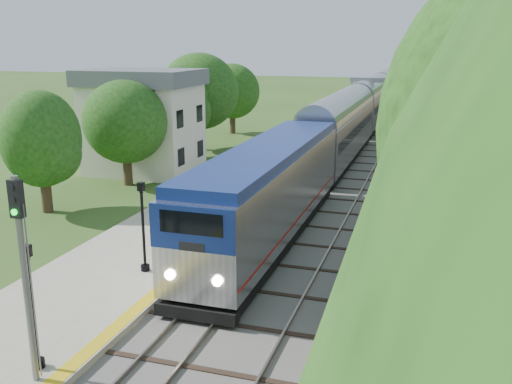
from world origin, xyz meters
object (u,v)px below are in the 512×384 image
(lamppost_far, at_px, (143,232))
(signal_platform, at_px, (23,259))
(train, at_px, (370,107))
(lamppost_mid, at_px, (33,314))
(signal_farside, at_px, (398,169))
(station_building, at_px, (143,121))
(signal_gantry, at_px, (388,91))

(lamppost_far, xyz_separation_m, signal_platform, (0.91, -8.40, 2.03))
(train, distance_m, lamppost_mid, 57.25)
(train, relative_size, signal_farside, 16.50)
(train, bearing_deg, signal_farside, -81.69)
(station_building, relative_size, lamppost_far, 2.17)
(station_building, bearing_deg, signal_farside, -30.84)
(station_building, xyz_separation_m, signal_farside, (20.20, -12.06, 0.02))
(lamppost_mid, relative_size, signal_platform, 0.64)
(station_building, relative_size, lamppost_mid, 2.17)
(signal_gantry, xyz_separation_m, train, (-2.47, 5.39, -2.39))
(lamppost_mid, xyz_separation_m, signal_platform, (0.36, -0.57, 2.03))
(signal_farside, bearing_deg, signal_gantry, 95.75)
(lamppost_far, bearing_deg, lamppost_mid, -85.98)
(station_building, bearing_deg, signal_platform, -67.92)
(lamppost_far, relative_size, signal_platform, 0.64)
(station_building, distance_m, signal_platform, 29.52)
(signal_farside, bearing_deg, train, 98.31)
(lamppost_mid, distance_m, signal_platform, 2.14)
(lamppost_mid, bearing_deg, signal_farside, 57.26)
(train, xyz_separation_m, signal_farside, (6.20, -42.44, 1.68))
(train, distance_m, signal_farside, 42.92)
(signal_gantry, bearing_deg, station_building, -123.38)
(train, height_order, signal_platform, signal_platform)
(train, bearing_deg, lamppost_mid, -93.27)
(train, bearing_deg, signal_gantry, -65.36)
(train, distance_m, signal_platform, 57.83)
(signal_gantry, bearing_deg, train, 114.64)
(lamppost_mid, bearing_deg, signal_platform, -57.64)
(signal_gantry, xyz_separation_m, signal_farside, (3.73, -37.05, -0.71))
(signal_gantry, distance_m, signal_farside, 37.25)
(signal_gantry, bearing_deg, signal_platform, -95.86)
(train, height_order, signal_farside, signal_farside)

